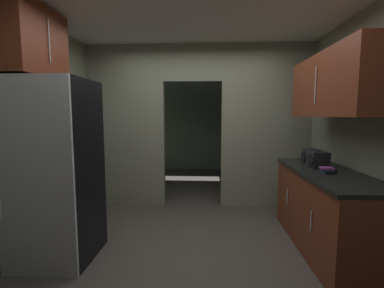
{
  "coord_description": "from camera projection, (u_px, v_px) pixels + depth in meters",
  "views": [
    {
      "loc": [
        0.16,
        -2.78,
        1.49
      ],
      "look_at": [
        -0.03,
        0.57,
        1.13
      ],
      "focal_mm": 25.14,
      "sensor_mm": 36.0,
      "label": 1
    }
  ],
  "objects": [
    {
      "name": "ground",
      "position": [
        192.0,
        253.0,
        2.93
      ],
      "size": [
        20.0,
        20.0,
        0.0
      ],
      "primitive_type": "plane",
      "color": "#47423D"
    },
    {
      "name": "kitchen_overhead_slab",
      "position": [
        194.0,
        16.0,
        3.12
      ],
      "size": [
        4.0,
        7.19,
        0.06
      ],
      "primitive_type": "cube",
      "color": "silver"
    },
    {
      "name": "kitchen_partition",
      "position": [
        199.0,
        122.0,
        4.36
      ],
      "size": [
        3.6,
        0.12,
        2.61
      ],
      "color": "gray",
      "rests_on": "ground"
    },
    {
      "name": "adjoining_room_shell",
      "position": [
        201.0,
        123.0,
        6.4
      ],
      "size": [
        3.6,
        3.02,
        2.61
      ],
      "color": "slate",
      "rests_on": "ground"
    },
    {
      "name": "refrigerator",
      "position": [
        56.0,
        171.0,
        2.74
      ],
      "size": [
        0.74,
        0.76,
        1.85
      ],
      "color": "black",
      "rests_on": "ground"
    },
    {
      "name": "lower_cabinet_run",
      "position": [
        326.0,
        210.0,
        2.97
      ],
      "size": [
        0.64,
        1.78,
        0.88
      ],
      "color": "maroon",
      "rests_on": "ground"
    },
    {
      "name": "upper_cabinet_counterside",
      "position": [
        333.0,
        85.0,
        2.82
      ],
      "size": [
        0.36,
        1.6,
        0.66
      ],
      "color": "maroon"
    },
    {
      "name": "upper_cabinet_fridgeside",
      "position": [
        32.0,
        42.0,
        2.71
      ],
      "size": [
        0.36,
        0.81,
        0.71
      ],
      "color": "maroon"
    },
    {
      "name": "boombox",
      "position": [
        315.0,
        158.0,
        3.2
      ],
      "size": [
        0.2,
        0.38,
        0.21
      ],
      "color": "black",
      "rests_on": "lower_cabinet_run"
    },
    {
      "name": "book_stack",
      "position": [
        328.0,
        170.0,
        2.85
      ],
      "size": [
        0.14,
        0.16,
        0.06
      ],
      "color": "#2D609E",
      "rests_on": "lower_cabinet_run"
    }
  ]
}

